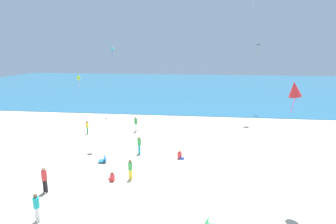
{
  "coord_description": "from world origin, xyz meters",
  "views": [
    {
      "loc": [
        2.38,
        -14.64,
        8.71
      ],
      "look_at": [
        0.0,
        5.04,
        4.13
      ],
      "focal_mm": 29.21,
      "sensor_mm": 36.0,
      "label": 1
    }
  ],
  "objects_px": {
    "person_0": "(112,177)",
    "person_4": "(44,178)",
    "kite_red": "(295,89)",
    "kite_black": "(259,45)",
    "person_5": "(139,144)",
    "person_8": "(130,168)",
    "kite_teal": "(112,48)",
    "beach_chair_mid_beach": "(103,159)",
    "kite_lime": "(79,78)",
    "person_1": "(136,123)",
    "person_6": "(36,205)",
    "person_3": "(87,126)",
    "person_7": "(180,155)"
  },
  "relations": [
    {
      "from": "beach_chair_mid_beach",
      "to": "person_8",
      "type": "height_order",
      "value": "person_8"
    },
    {
      "from": "person_0",
      "to": "person_1",
      "type": "distance_m",
      "value": 11.43
    },
    {
      "from": "person_5",
      "to": "person_3",
      "type": "bearing_deg",
      "value": -70.24
    },
    {
      "from": "kite_teal",
      "to": "person_4",
      "type": "bearing_deg",
      "value": -83.79
    },
    {
      "from": "person_7",
      "to": "kite_black",
      "type": "height_order",
      "value": "kite_black"
    },
    {
      "from": "person_1",
      "to": "person_6",
      "type": "bearing_deg",
      "value": 56.45
    },
    {
      "from": "kite_black",
      "to": "kite_lime",
      "type": "bearing_deg",
      "value": -162.32
    },
    {
      "from": "person_1",
      "to": "kite_lime",
      "type": "bearing_deg",
      "value": -56.94
    },
    {
      "from": "person_7",
      "to": "person_8",
      "type": "height_order",
      "value": "person_8"
    },
    {
      "from": "kite_red",
      "to": "kite_lime",
      "type": "bearing_deg",
      "value": 139.71
    },
    {
      "from": "person_3",
      "to": "person_5",
      "type": "xyz_separation_m",
      "value": [
        6.67,
        -4.88,
        0.09
      ]
    },
    {
      "from": "person_4",
      "to": "person_1",
      "type": "bearing_deg",
      "value": -0.95
    },
    {
      "from": "person_3",
      "to": "beach_chair_mid_beach",
      "type": "bearing_deg",
      "value": 109.4
    },
    {
      "from": "person_4",
      "to": "person_8",
      "type": "relative_size",
      "value": 1.16
    },
    {
      "from": "person_3",
      "to": "person_5",
      "type": "distance_m",
      "value": 8.26
    },
    {
      "from": "person_5",
      "to": "kite_black",
      "type": "distance_m",
      "value": 23.52
    },
    {
      "from": "beach_chair_mid_beach",
      "to": "person_0",
      "type": "xyz_separation_m",
      "value": [
        1.69,
        -2.92,
        0.01
      ]
    },
    {
      "from": "person_1",
      "to": "person_4",
      "type": "xyz_separation_m",
      "value": [
        -2.59,
        -13.29,
        -0.0
      ]
    },
    {
      "from": "beach_chair_mid_beach",
      "to": "person_5",
      "type": "relative_size",
      "value": 0.49
    },
    {
      "from": "person_1",
      "to": "kite_lime",
      "type": "relative_size",
      "value": 1.02
    },
    {
      "from": "person_4",
      "to": "person_6",
      "type": "height_order",
      "value": "person_4"
    },
    {
      "from": "kite_red",
      "to": "person_7",
      "type": "bearing_deg",
      "value": 139.25
    },
    {
      "from": "kite_red",
      "to": "kite_black",
      "type": "distance_m",
      "value": 24.46
    },
    {
      "from": "kite_lime",
      "to": "person_7",
      "type": "bearing_deg",
      "value": -40.06
    },
    {
      "from": "kite_teal",
      "to": "kite_red",
      "type": "xyz_separation_m",
      "value": [
        16.74,
        -20.57,
        -2.2
      ]
    },
    {
      "from": "person_5",
      "to": "person_8",
      "type": "height_order",
      "value": "person_5"
    },
    {
      "from": "kite_lime",
      "to": "person_5",
      "type": "bearing_deg",
      "value": -47.06
    },
    {
      "from": "person_5",
      "to": "kite_teal",
      "type": "xyz_separation_m",
      "value": [
        -6.71,
        14.32,
        7.93
      ]
    },
    {
      "from": "beach_chair_mid_beach",
      "to": "kite_lime",
      "type": "bearing_deg",
      "value": -74.71
    },
    {
      "from": "person_1",
      "to": "person_5",
      "type": "xyz_separation_m",
      "value": [
        1.8,
        -6.32,
        -0.06
      ]
    },
    {
      "from": "person_6",
      "to": "person_4",
      "type": "bearing_deg",
      "value": 40.84
    },
    {
      "from": "person_3",
      "to": "kite_teal",
      "type": "bearing_deg",
      "value": -101.54
    },
    {
      "from": "person_7",
      "to": "person_6",
      "type": "bearing_deg",
      "value": -93.93
    },
    {
      "from": "person_7",
      "to": "kite_lime",
      "type": "distance_m",
      "value": 18.27
    },
    {
      "from": "person_4",
      "to": "kite_black",
      "type": "height_order",
      "value": "kite_black"
    },
    {
      "from": "person_3",
      "to": "person_8",
      "type": "xyz_separation_m",
      "value": [
        7.1,
        -9.53,
        0.01
      ]
    },
    {
      "from": "kite_teal",
      "to": "person_7",
      "type": "bearing_deg",
      "value": -55.64
    },
    {
      "from": "person_7",
      "to": "kite_black",
      "type": "xyz_separation_m",
      "value": [
        9.2,
        18.55,
        9.02
      ]
    },
    {
      "from": "kite_red",
      "to": "kite_lime",
      "type": "relative_size",
      "value": 1.09
    },
    {
      "from": "person_4",
      "to": "person_8",
      "type": "distance_m",
      "value": 5.36
    },
    {
      "from": "person_6",
      "to": "person_8",
      "type": "bearing_deg",
      "value": -17.94
    },
    {
      "from": "person_0",
      "to": "person_4",
      "type": "bearing_deg",
      "value": 72.4
    },
    {
      "from": "beach_chair_mid_beach",
      "to": "person_1",
      "type": "relative_size",
      "value": 0.46
    },
    {
      "from": "kite_teal",
      "to": "kite_lime",
      "type": "distance_m",
      "value": 6.08
    },
    {
      "from": "person_4",
      "to": "person_6",
      "type": "bearing_deg",
      "value": -146.37
    },
    {
      "from": "kite_teal",
      "to": "person_5",
      "type": "bearing_deg",
      "value": -64.9
    },
    {
      "from": "person_6",
      "to": "kite_black",
      "type": "height_order",
      "value": "kite_black"
    },
    {
      "from": "person_4",
      "to": "kite_red",
      "type": "relative_size",
      "value": 0.93
    },
    {
      "from": "person_8",
      "to": "kite_lime",
      "type": "bearing_deg",
      "value": 56.55
    },
    {
      "from": "person_1",
      "to": "kite_black",
      "type": "relative_size",
      "value": 1.11
    }
  ]
}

